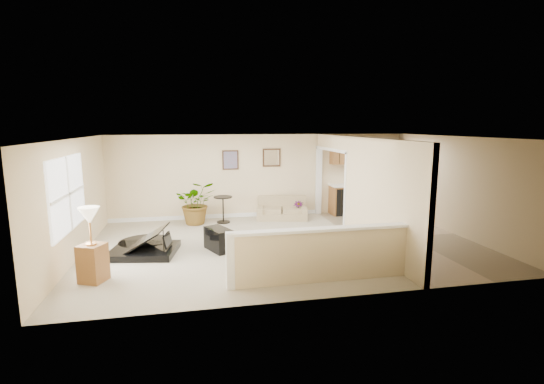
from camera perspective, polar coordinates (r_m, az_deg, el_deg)
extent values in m
plane|color=#B5A58D|center=(9.38, 1.81, -7.55)|extent=(9.00, 9.00, 0.00)
cube|color=beige|center=(11.99, -1.48, 2.37)|extent=(9.00, 0.04, 2.50)
cube|color=beige|center=(6.27, 8.26, -4.55)|extent=(9.00, 0.04, 2.50)
cube|color=beige|center=(9.17, -26.67, -0.96)|extent=(0.04, 6.00, 2.50)
cube|color=beige|center=(11.03, 25.24, 0.79)|extent=(0.04, 6.00, 2.50)
cube|color=silver|center=(8.96, 1.90, 7.90)|extent=(9.00, 6.00, 0.04)
cube|color=tan|center=(10.54, 18.82, -6.11)|extent=(2.70, 6.00, 0.01)
cube|color=beige|center=(8.59, 15.51, -0.92)|extent=(0.12, 3.60, 2.50)
cube|color=beige|center=(11.19, 8.80, 7.13)|extent=(0.12, 2.35, 0.40)
cube|color=beige|center=(7.17, 7.34, -9.15)|extent=(3.30, 0.12, 0.95)
cube|color=white|center=(7.03, 7.42, -5.37)|extent=(3.40, 0.22, 0.05)
cube|color=white|center=(6.83, -6.08, -9.88)|extent=(0.14, 0.14, 1.00)
cube|color=white|center=(8.65, -27.52, -0.26)|extent=(0.05, 2.15, 1.45)
cube|color=#3E2716|center=(11.78, -6.04, 4.63)|extent=(0.48, 0.03, 0.58)
cube|color=#7C4F63|center=(11.76, -6.03, 4.62)|extent=(0.40, 0.01, 0.50)
cube|color=#3E2716|center=(11.97, -0.05, 5.00)|extent=(0.55, 0.03, 0.55)
cube|color=white|center=(11.95, -0.04, 5.00)|extent=(0.46, 0.01, 0.46)
cube|color=brown|center=(12.83, 13.44, -1.03)|extent=(2.30, 0.60, 0.90)
cube|color=white|center=(12.76, 13.53, 1.05)|extent=(2.36, 0.65, 0.04)
cube|color=black|center=(12.52, 10.13, -1.27)|extent=(0.60, 0.60, 0.84)
cube|color=brown|center=(12.75, 13.48, 5.71)|extent=(2.30, 0.35, 0.75)
cube|color=black|center=(8.94, -18.23, -4.12)|extent=(1.54, 1.39, 0.28)
cylinder|color=black|center=(9.46, -18.72, -3.41)|extent=(1.16, 1.16, 0.28)
cube|color=silver|center=(8.89, -13.05, -4.20)|extent=(0.37, 0.96, 0.02)
cube|color=black|center=(8.99, -18.84, -2.43)|extent=(1.24, 1.25, 0.63)
cube|color=black|center=(8.95, -7.72, -6.81)|extent=(0.65, 0.84, 0.50)
cube|color=tan|center=(11.82, 1.44, -2.88)|extent=(1.62, 1.13, 0.41)
cube|color=tan|center=(12.04, 1.11, -0.58)|extent=(1.49, 0.51, 0.43)
cube|color=tan|center=(11.63, -1.67, -1.64)|extent=(0.35, 0.86, 0.16)
cube|color=tan|center=(11.92, 4.49, -1.39)|extent=(0.35, 0.86, 0.16)
cylinder|color=black|center=(11.46, -7.04, -4.33)|extent=(0.38, 0.38, 0.03)
cylinder|color=black|center=(11.38, -7.08, -2.55)|extent=(0.04, 0.04, 0.74)
cylinder|color=black|center=(11.30, -7.12, -0.72)|extent=(0.53, 0.53, 0.03)
cylinder|color=black|center=(11.41, -10.82, -3.94)|extent=(0.35, 0.35, 0.25)
imported|color=#164B1C|center=(11.31, -10.90, -1.52)|extent=(1.15, 1.01, 1.23)
cylinder|color=black|center=(11.87, 3.77, -3.39)|extent=(0.27, 0.27, 0.19)
imported|color=#164B1C|center=(11.84, 3.78, -2.61)|extent=(0.39, 0.39, 0.52)
cube|color=brown|center=(7.83, -24.51, -9.34)|extent=(0.53, 0.53, 0.69)
cylinder|color=#C58441|center=(7.73, -24.69, -6.84)|extent=(0.18, 0.18, 0.02)
cylinder|color=#C58441|center=(7.67, -24.82, -5.19)|extent=(0.03, 0.03, 0.46)
cone|color=#FFF0D0|center=(7.61, -24.97, -3.10)|extent=(0.37, 0.37, 0.30)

